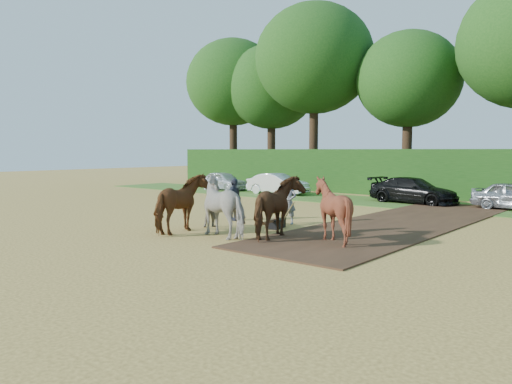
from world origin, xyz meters
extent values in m
plane|color=gold|center=(0.00, 0.00, 0.00)|extent=(120.00, 120.00, 0.00)
cube|color=#472D1C|center=(1.50, 7.00, 0.03)|extent=(4.50, 17.00, 0.05)
cube|color=#38601E|center=(0.00, 14.00, 0.01)|extent=(50.00, 5.00, 0.03)
cube|color=#14380F|center=(0.00, 18.50, 1.50)|extent=(46.00, 1.60, 3.00)
imported|color=tan|center=(-3.60, 1.38, 0.77)|extent=(0.87, 0.93, 1.53)
imported|color=#2A2C38|center=(-4.24, 3.30, 0.88)|extent=(0.63, 1.10, 1.77)
imported|color=brown|center=(-3.53, -0.21, 1.04)|extent=(1.73, 2.68, 2.09)
imported|color=beige|center=(-1.85, 0.40, 1.04)|extent=(2.46, 2.25, 2.09)
imported|color=#512F19|center=(-0.16, 1.02, 1.04)|extent=(1.73, 2.68, 2.09)
imported|color=#602918|center=(1.53, 1.63, 1.05)|extent=(2.13, 2.27, 2.09)
cube|color=black|center=(-1.57, 2.80, 0.17)|extent=(0.57, 0.95, 0.35)
cube|color=brown|center=(-1.41, 2.22, 0.35)|extent=(0.46, 1.37, 0.10)
cylinder|color=brown|center=(-1.92, 3.27, 0.55)|extent=(0.45, 0.95, 0.73)
cylinder|color=brown|center=(-1.50, 3.38, 0.55)|extent=(0.19, 1.01, 0.73)
imported|color=#9D9B94|center=(-1.88, 3.95, 0.87)|extent=(0.72, 0.57, 1.74)
imported|color=silver|center=(-15.48, 14.41, 0.69)|extent=(4.16, 1.94, 1.38)
imported|color=white|center=(-10.28, 14.17, 0.70)|extent=(4.31, 1.70, 1.40)
imported|color=black|center=(-1.17, 14.59, 0.72)|extent=(5.12, 2.54, 1.43)
cylinder|color=#382616|center=(-21.00, 21.50, 2.93)|extent=(0.70, 0.70, 5.85)
ellipsoid|color=#163F11|center=(-21.00, 21.50, 9.00)|extent=(8.40, 8.40, 7.73)
cylinder|color=#382616|center=(-17.00, 22.00, 2.70)|extent=(0.70, 0.70, 5.40)
ellipsoid|color=#163F11|center=(-17.00, 22.00, 8.32)|extent=(7.80, 7.80, 7.18)
cylinder|color=#382616|center=(-12.00, 21.00, 3.26)|extent=(0.70, 0.70, 6.53)
ellipsoid|color=#163F11|center=(-12.00, 21.00, 9.97)|extent=(9.20, 9.20, 8.46)
cylinder|color=#382616|center=(-5.00, 22.50, 2.59)|extent=(0.70, 0.70, 5.17)
ellipsoid|color=#163F11|center=(-5.00, 22.50, 7.95)|extent=(7.40, 7.40, 6.81)
camera|label=1|loc=(9.78, -11.97, 2.95)|focal=35.00mm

